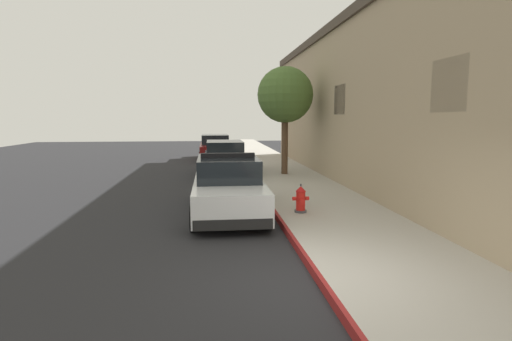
# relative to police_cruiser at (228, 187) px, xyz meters

# --- Properties ---
(ground_plane) EXTENTS (31.83, 60.00, 0.20)m
(ground_plane) POSITION_rel_police_cruiser_xyz_m (-3.18, 4.99, -0.84)
(ground_plane) COLOR #232326
(sidewalk_pavement) EXTENTS (3.09, 60.00, 0.16)m
(sidewalk_pavement) POSITION_rel_police_cruiser_xyz_m (2.82, 4.99, -0.66)
(sidewalk_pavement) COLOR #ADA89E
(sidewalk_pavement) RESTS_ON ground
(curb_painted_edge) EXTENTS (0.08, 60.00, 0.16)m
(curb_painted_edge) POSITION_rel_police_cruiser_xyz_m (1.23, 4.99, -0.66)
(curb_painted_edge) COLOR maroon
(curb_painted_edge) RESTS_ON ground
(storefront_building) EXTENTS (7.07, 25.58, 6.38)m
(storefront_building) POSITION_rel_police_cruiser_xyz_m (7.77, 3.91, 2.45)
(storefront_building) COLOR tan
(storefront_building) RESTS_ON ground
(police_cruiser) EXTENTS (1.94, 4.84, 1.68)m
(police_cruiser) POSITION_rel_police_cruiser_xyz_m (0.00, 0.00, 0.00)
(police_cruiser) COLOR white
(police_cruiser) RESTS_ON ground
(parked_car_silver_ahead) EXTENTS (1.94, 4.84, 1.56)m
(parked_car_silver_ahead) POSITION_rel_police_cruiser_xyz_m (0.18, 7.73, -0.00)
(parked_car_silver_ahead) COLOR black
(parked_car_silver_ahead) RESTS_ON ground
(parked_car_dark_far) EXTENTS (1.94, 4.84, 1.56)m
(parked_car_dark_far) POSITION_rel_police_cruiser_xyz_m (-0.18, 14.80, -0.00)
(parked_car_dark_far) COLOR maroon
(parked_car_dark_far) RESTS_ON ground
(fire_hydrant) EXTENTS (0.44, 0.40, 0.76)m
(fire_hydrant) POSITION_rel_police_cruiser_xyz_m (1.88, -0.77, -0.23)
(fire_hydrant) COLOR #4C4C51
(fire_hydrant) RESTS_ON sidewalk_pavement
(street_tree) EXTENTS (2.43, 2.43, 4.68)m
(street_tree) POSITION_rel_police_cruiser_xyz_m (2.79, 6.61, 2.85)
(street_tree) COLOR brown
(street_tree) RESTS_ON sidewalk_pavement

